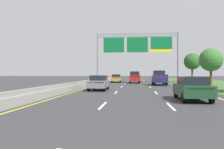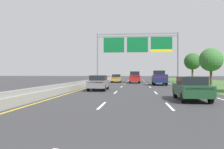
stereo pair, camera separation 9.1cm
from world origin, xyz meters
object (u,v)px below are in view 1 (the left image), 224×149
at_px(car_red_centre_lane_suv, 134,77).
at_px(roadside_tree_mid, 211,60).
at_px(overhead_sign_gantry, 137,47).
at_px(pickup_truck_navy, 159,78).
at_px(car_darkgreen_right_lane_sedan, 192,88).
at_px(car_grey_left_lane_sedan, 99,82).
at_px(roadside_tree_far, 192,61).
at_px(car_gold_left_lane_sedan, 116,78).

bearing_deg(car_red_centre_lane_suv, roadside_tree_mid, -120.47).
relative_size(overhead_sign_gantry, pickup_truck_navy, 2.78).
bearing_deg(car_darkgreen_right_lane_sedan, pickup_truck_navy, 0.78).
xyz_separation_m(car_darkgreen_right_lane_sedan, car_red_centre_lane_suv, (-3.88, 26.77, 0.28)).
distance_m(car_grey_left_lane_sedan, roadside_tree_far, 29.84).
height_order(car_grey_left_lane_sedan, roadside_tree_mid, roadside_tree_mid).
distance_m(roadside_tree_mid, roadside_tree_far, 13.27).
bearing_deg(car_gold_left_lane_sedan, car_darkgreen_right_lane_sedan, -167.16).
xyz_separation_m(car_darkgreen_right_lane_sedan, roadside_tree_far, (7.92, 33.68, 3.38)).
relative_size(pickup_truck_navy, roadside_tree_far, 0.92).
bearing_deg(car_red_centre_lane_suv, pickup_truck_navy, -151.36).
bearing_deg(overhead_sign_gantry, roadside_tree_far, 29.30).
relative_size(car_darkgreen_right_lane_sedan, roadside_tree_far, 0.75).
xyz_separation_m(pickup_truck_navy, car_darkgreen_right_lane_sedan, (0.12, -20.25, -0.26)).
xyz_separation_m(overhead_sign_gantry, car_darkgreen_right_lane_sedan, (3.37, -27.35, -5.78)).
bearing_deg(car_grey_left_lane_sedan, car_gold_left_lane_sedan, -0.93).
bearing_deg(car_darkgreen_right_lane_sedan, car_gold_left_lane_sedan, 14.59).
bearing_deg(car_gold_left_lane_sedan, roadside_tree_mid, -122.39).
bearing_deg(car_gold_left_lane_sedan, roadside_tree_far, -75.80).
bearing_deg(car_darkgreen_right_lane_sedan, roadside_tree_mid, -19.77).
distance_m(overhead_sign_gantry, car_grey_left_lane_sedan, 20.26).
bearing_deg(pickup_truck_navy, car_darkgreen_right_lane_sedan, -178.91).
distance_m(overhead_sign_gantry, car_gold_left_lane_sedan, 7.35).
height_order(overhead_sign_gantry, roadside_tree_far, overhead_sign_gantry).
bearing_deg(pickup_truck_navy, car_grey_left_lane_sedan, 148.77).
bearing_deg(car_grey_left_lane_sedan, car_red_centre_lane_suv, -11.83).
relative_size(overhead_sign_gantry, car_red_centre_lane_suv, 3.17).
height_order(roadside_tree_mid, roadside_tree_far, roadside_tree_far).
relative_size(car_red_centre_lane_suv, car_gold_left_lane_sedan, 1.07).
bearing_deg(roadside_tree_mid, overhead_sign_gantry, 147.56).
relative_size(pickup_truck_navy, car_red_centre_lane_suv, 1.14).
distance_m(car_darkgreen_right_lane_sedan, car_gold_left_lane_sedan, 30.35).
distance_m(pickup_truck_navy, car_darkgreen_right_lane_sedan, 20.25).
height_order(car_red_centre_lane_suv, roadside_tree_far, roadside_tree_far).
bearing_deg(overhead_sign_gantry, car_red_centre_lane_suv, -131.44).
bearing_deg(car_grey_left_lane_sedan, roadside_tree_far, -32.00).
xyz_separation_m(overhead_sign_gantry, roadside_tree_far, (11.29, 6.33, -2.40)).
relative_size(roadside_tree_mid, roadside_tree_far, 0.94).
bearing_deg(car_darkgreen_right_lane_sedan, car_red_centre_lane_suv, 8.70).
height_order(pickup_truck_navy, roadside_tree_mid, roadside_tree_mid).
distance_m(car_grey_left_lane_sedan, car_gold_left_lane_sedan, 21.05).
bearing_deg(overhead_sign_gantry, car_darkgreen_right_lane_sedan, -82.97).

